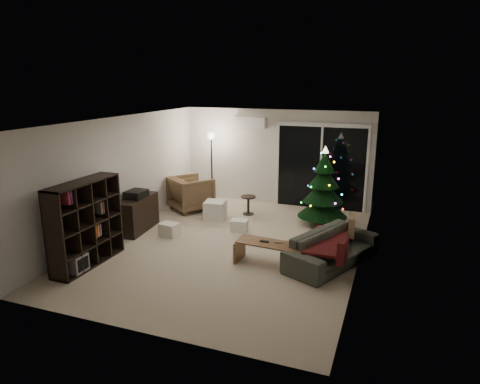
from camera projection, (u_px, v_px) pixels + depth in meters
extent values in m
plane|color=beige|center=(230.00, 245.00, 8.61)|extent=(6.50, 6.50, 0.00)
plane|color=white|center=(229.00, 120.00, 7.97)|extent=(6.50, 6.50, 0.00)
cube|color=silver|center=(276.00, 157.00, 11.23)|extent=(5.00, 0.02, 2.50)
cube|color=silver|center=(133.00, 244.00, 5.34)|extent=(5.00, 0.02, 2.50)
cube|color=silver|center=(121.00, 175.00, 9.13)|extent=(0.02, 6.50, 2.50)
cube|color=silver|center=(363.00, 197.00, 7.44)|extent=(0.02, 6.50, 2.50)
cube|color=black|center=(321.00, 168.00, 10.86)|extent=(2.20, 0.02, 2.10)
cube|color=white|center=(249.00, 123.00, 11.13)|extent=(0.90, 0.22, 0.28)
cube|color=#3F3833|center=(322.00, 204.00, 11.61)|extent=(2.60, 1.00, 0.10)
cube|color=white|center=(326.00, 181.00, 11.83)|extent=(2.20, 0.06, 1.00)
cube|color=black|center=(137.00, 214.00, 9.40)|extent=(0.56, 1.24, 0.75)
cube|color=black|center=(136.00, 194.00, 9.28)|extent=(0.38, 0.45, 0.16)
imported|color=brown|center=(191.00, 193.00, 10.86)|extent=(1.31, 1.32, 0.87)
cube|color=silver|center=(215.00, 210.00, 10.22)|extent=(0.55, 0.55, 0.43)
cube|color=white|center=(169.00, 229.00, 9.13)|extent=(0.42, 0.34, 0.27)
cube|color=white|center=(239.00, 226.00, 9.40)|extent=(0.39, 0.31, 0.25)
cylinder|color=black|center=(248.00, 205.00, 10.54)|extent=(0.40, 0.40, 0.46)
cylinder|color=black|center=(212.00, 170.00, 11.34)|extent=(0.30, 0.30, 1.85)
imported|color=#2C3027|center=(332.00, 248.00, 7.69)|extent=(1.55, 2.17, 0.59)
cube|color=#581314|center=(327.00, 241.00, 7.69)|extent=(0.63, 1.46, 0.05)
cube|color=#847151|center=(352.00, 226.00, 8.14)|extent=(0.15, 0.40, 0.39)
cube|color=#581314|center=(343.00, 251.00, 6.96)|extent=(0.14, 0.40, 0.39)
cube|color=black|center=(264.00, 241.00, 7.66)|extent=(0.16, 0.05, 0.02)
cube|color=slate|center=(279.00, 242.00, 7.62)|extent=(0.16, 0.09, 0.02)
cone|color=black|center=(324.00, 186.00, 9.61)|extent=(1.27, 1.27, 1.82)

